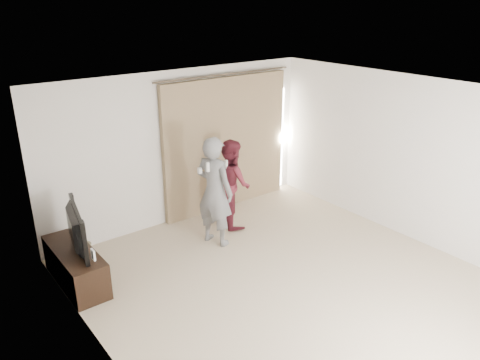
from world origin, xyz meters
name	(u,v)px	position (x,y,z in m)	size (l,w,h in m)	color
floor	(291,286)	(0.00, 0.00, 0.00)	(5.50, 5.50, 0.00)	beige
wall_back	(181,147)	(0.00, 2.75, 1.30)	(5.00, 0.04, 2.60)	white
wall_left	(106,263)	(-2.50, 0.00, 1.30)	(0.04, 5.50, 2.60)	white
ceiling	(300,96)	(0.00, 0.00, 2.60)	(5.00, 5.50, 0.01)	silver
curtain	(227,144)	(0.91, 2.68, 1.20)	(2.80, 0.11, 2.46)	#9D8260
tv_console	(76,266)	(-2.27, 1.87, 0.26)	(0.46, 1.33, 0.51)	black
tv	(70,230)	(-2.27, 1.87, 0.82)	(1.06, 0.14, 0.61)	black
scratching_post	(86,263)	(-2.10, 1.94, 0.20)	(0.38, 0.38, 0.51)	tan
person_man	(214,191)	(-0.10, 1.64, 0.88)	(0.60, 0.74, 1.76)	slate
person_woman	(232,183)	(0.50, 2.00, 0.76)	(0.71, 0.84, 1.51)	maroon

